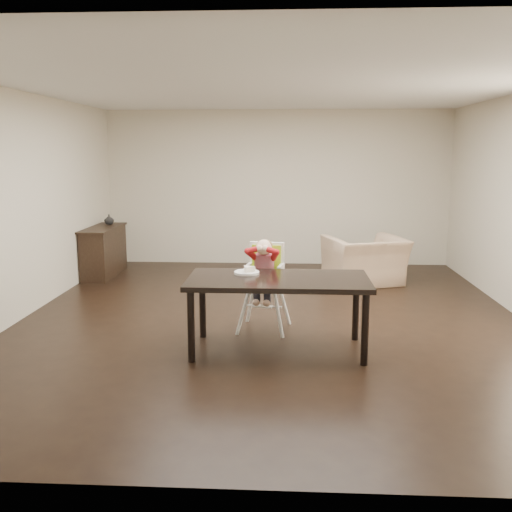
{
  "coord_description": "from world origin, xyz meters",
  "views": [
    {
      "loc": [
        0.18,
        -6.58,
        1.99
      ],
      "look_at": [
        -0.14,
        -0.75,
        0.91
      ],
      "focal_mm": 40.0,
      "sensor_mm": 36.0,
      "label": 1
    }
  ],
  "objects_px": {
    "high_chair": "(265,266)",
    "armchair": "(365,253)",
    "dining_table": "(278,286)",
    "sideboard": "(104,251)"
  },
  "relations": [
    {
      "from": "armchair",
      "to": "sideboard",
      "type": "height_order",
      "value": "armchair"
    },
    {
      "from": "dining_table",
      "to": "armchair",
      "type": "height_order",
      "value": "armchair"
    },
    {
      "from": "high_chair",
      "to": "armchair",
      "type": "height_order",
      "value": "high_chair"
    },
    {
      "from": "dining_table",
      "to": "high_chair",
      "type": "bearing_deg",
      "value": 103.15
    },
    {
      "from": "high_chair",
      "to": "armchair",
      "type": "xyz_separation_m",
      "value": [
        1.43,
        2.32,
        -0.25
      ]
    },
    {
      "from": "dining_table",
      "to": "sideboard",
      "type": "xyz_separation_m",
      "value": [
        -2.88,
        3.39,
        -0.27
      ]
    },
    {
      "from": "high_chair",
      "to": "sideboard",
      "type": "height_order",
      "value": "high_chair"
    },
    {
      "from": "high_chair",
      "to": "armchair",
      "type": "bearing_deg",
      "value": 67.22
    },
    {
      "from": "high_chair",
      "to": "armchair",
      "type": "relative_size",
      "value": 0.94
    },
    {
      "from": "high_chair",
      "to": "sideboard",
      "type": "relative_size",
      "value": 0.82
    }
  ]
}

